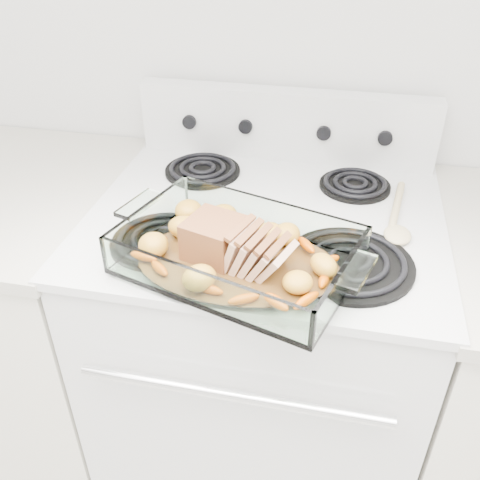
% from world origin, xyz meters
% --- Properties ---
extents(electric_range, '(0.78, 0.70, 1.12)m').
position_xyz_m(electric_range, '(0.00, 1.66, 0.48)').
color(electric_range, silver).
rests_on(electric_range, ground).
extents(counter_left, '(0.58, 0.68, 0.93)m').
position_xyz_m(counter_left, '(-0.67, 1.66, 0.47)').
color(counter_left, white).
rests_on(counter_left, ground).
extents(baking_dish, '(0.42, 0.27, 0.08)m').
position_xyz_m(baking_dish, '(-0.02, 1.43, 0.96)').
color(baking_dish, white).
rests_on(baking_dish, electric_range).
extents(pork_roast, '(0.20, 0.10, 0.08)m').
position_xyz_m(pork_roast, '(-0.04, 1.43, 0.99)').
color(pork_roast, brown).
rests_on(pork_roast, baking_dish).
extents(roast_vegetables, '(0.35, 0.19, 0.04)m').
position_xyz_m(roast_vegetables, '(-0.02, 1.47, 0.97)').
color(roast_vegetables, '#C75500').
rests_on(roast_vegetables, baking_dish).
extents(wooden_spoon, '(0.06, 0.26, 0.02)m').
position_xyz_m(wooden_spoon, '(0.28, 1.66, 0.95)').
color(wooden_spoon, tan).
rests_on(wooden_spoon, electric_range).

